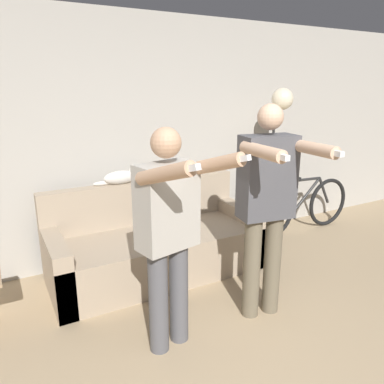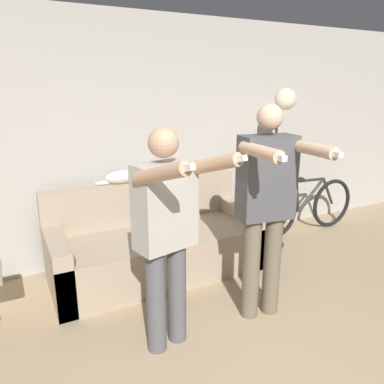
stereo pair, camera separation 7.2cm
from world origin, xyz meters
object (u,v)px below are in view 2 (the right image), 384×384
(cat, at_px, (124,176))
(bicycle, at_px, (305,207))
(person_left, at_px, (167,228))
(floor_lamp, at_px, (278,122))
(person_right, at_px, (266,201))
(couch, at_px, (157,246))

(cat, xyz_separation_m, bicycle, (2.34, -0.20, -0.63))
(person_left, height_order, floor_lamp, floor_lamp)
(floor_lamp, height_order, bicycle, floor_lamp)
(person_right, height_order, bicycle, person_right)
(floor_lamp, bearing_deg, couch, -179.57)
(couch, height_order, person_right, person_right)
(bicycle, bearing_deg, person_left, -153.66)
(cat, bearing_deg, person_left, -95.93)
(couch, distance_m, cat, 0.79)
(couch, bearing_deg, floor_lamp, 0.43)
(couch, height_order, cat, cat)
(couch, relative_size, floor_lamp, 1.15)
(person_left, height_order, cat, person_left)
(cat, xyz_separation_m, floor_lamp, (1.70, -0.31, 0.49))
(cat, relative_size, bicycle, 0.30)
(person_left, distance_m, person_right, 0.85)
(bicycle, bearing_deg, couch, -176.67)
(couch, height_order, person_left, person_left)
(floor_lamp, xyz_separation_m, bicycle, (0.64, 0.11, -1.13))
(person_left, bearing_deg, cat, 72.02)
(person_right, relative_size, floor_lamp, 0.95)
(couch, relative_size, person_left, 1.31)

